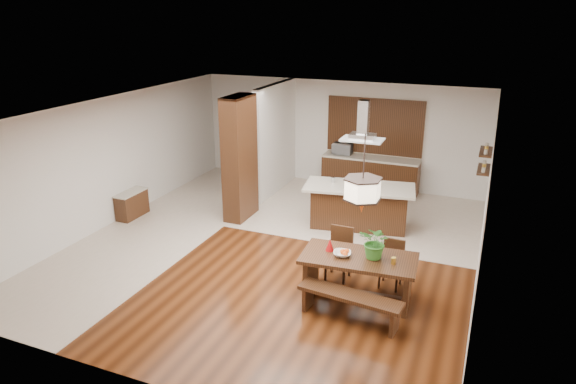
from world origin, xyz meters
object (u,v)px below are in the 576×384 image
at_px(dining_table, 358,268).
at_px(dining_bench, 349,307).
at_px(foliage_plant, 376,242).
at_px(range_hood, 363,121).
at_px(pendant_lantern, 363,174).
at_px(island_cup, 376,187).
at_px(dining_chair_right, 391,265).
at_px(dining_chair_left, 338,254).
at_px(microwave, 342,149).
at_px(fruit_bowl, 342,254).
at_px(hallway_console, 132,204).
at_px(kitchen_island, 359,206).

relative_size(dining_table, dining_bench, 1.17).
distance_m(foliage_plant, range_hood, 3.44).
xyz_separation_m(pendant_lantern, island_cup, (-0.40, 2.95, -1.20)).
bearing_deg(dining_bench, range_hood, 102.66).
distance_m(dining_table, dining_chair_right, 0.77).
bearing_deg(dining_bench, dining_chair_left, 114.75).
distance_m(pendant_lantern, microwave, 6.04).
distance_m(pendant_lantern, fruit_bowl, 1.44).
bearing_deg(dining_table, hallway_console, 165.32).
xyz_separation_m(pendant_lantern, range_hood, (-0.78, 3.01, 0.22)).
relative_size(dining_chair_left, island_cup, 8.47).
height_order(pendant_lantern, range_hood, same).
bearing_deg(fruit_bowl, dining_bench, -62.16).
relative_size(dining_bench, fruit_bowl, 5.73).
relative_size(hallway_console, kitchen_island, 0.34).
distance_m(pendant_lantern, range_hood, 3.12).
bearing_deg(foliage_plant, fruit_bowl, -167.80).
height_order(pendant_lantern, fruit_bowl, pendant_lantern).
bearing_deg(kitchen_island, island_cup, -18.83).
xyz_separation_m(hallway_console, foliage_plant, (6.21, -1.52, 0.77)).
distance_m(hallway_console, dining_chair_left, 5.53).
height_order(hallway_console, dining_table, dining_table).
bearing_deg(foliage_plant, dining_table, -171.32).
bearing_deg(dining_chair_right, pendant_lantern, -122.27).
relative_size(dining_chair_right, kitchen_island, 0.34).
height_order(hallway_console, island_cup, island_cup).
height_order(fruit_bowl, kitchen_island, kitchen_island).
height_order(dining_chair_right, island_cup, island_cup).
relative_size(hallway_console, dining_chair_right, 1.02).
height_order(fruit_bowl, microwave, microwave).
bearing_deg(foliage_plant, hallway_console, 166.26).
relative_size(dining_bench, dining_chair_right, 1.97).
xyz_separation_m(fruit_bowl, microwave, (-1.69, 5.67, 0.26)).
distance_m(foliage_plant, island_cup, 2.99).
height_order(dining_bench, island_cup, island_cup).
relative_size(kitchen_island, microwave, 4.86).
distance_m(dining_table, island_cup, 3.01).
relative_size(hallway_console, fruit_bowl, 2.98).
relative_size(pendant_lantern, foliage_plant, 2.26).
height_order(kitchen_island, range_hood, range_hood).
bearing_deg(fruit_bowl, hallway_console, 163.94).
height_order(dining_chair_left, dining_chair_right, dining_chair_left).
xyz_separation_m(dining_chair_left, pendant_lantern, (0.52, -0.55, 1.76)).
bearing_deg(dining_chair_right, hallway_console, 174.45).
bearing_deg(pendant_lantern, hallway_console, 165.32).
distance_m(dining_chair_right, island_cup, 2.55).
xyz_separation_m(dining_chair_left, range_hood, (-0.26, 2.47, 1.98)).
relative_size(hallway_console, dining_table, 0.44).
bearing_deg(island_cup, hallway_console, -165.93).
bearing_deg(fruit_bowl, island_cup, 92.47).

